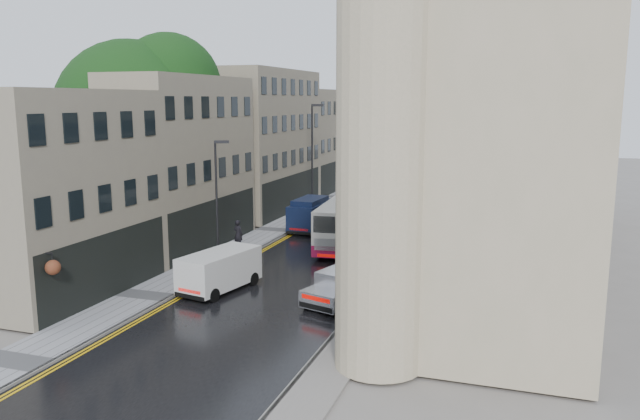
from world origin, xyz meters
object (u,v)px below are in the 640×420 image
Objects in this scene: tree_far at (229,141)px; lamp_post_near at (217,206)px; silver_hatchback at (308,291)px; pedestrian at (238,234)px; cream_bus at (322,229)px; lamp_post_far at (312,159)px; white_lorry at (397,197)px; navy_van at (291,217)px; white_van at (184,276)px; tree_near at (133,142)px.

lamp_post_near is at bearing -65.62° from tree_far.
tree_far is 18.34m from lamp_post_near.
silver_hatchback is 12.30m from pedestrian.
cream_bus reaches higher than silver_hatchback.
lamp_post_near reaches higher than cream_bus.
lamp_post_near reaches higher than pedestrian.
cream_bus is 1.23× the size of lamp_post_far.
tree_far is 15.07m from white_lorry.
tree_far reaches higher than navy_van.
cream_bus is 2.24× the size of navy_van.
navy_van is at bearing -105.80° from lamp_post_far.
white_lorry is 8.87m from lamp_post_far.
lamp_post_far reaches higher than cream_bus.
white_van reaches higher than silver_hatchback.
pedestrian is at bearing 80.82° from lamp_post_near.
white_van is at bearing -69.08° from tree_far.
tree_far is at bearing -177.61° from white_lorry.
tree_near is at bearing -174.24° from cream_bus.
tree_near is 17.97m from silver_hatchback.
tree_near reaches higher than white_van.
pedestrian is at bearing -115.11° from lamp_post_far.
lamp_post_far is (-1.39, 8.69, 3.37)m from navy_van.
white_lorry reaches higher than white_van.
white_lorry reaches higher than navy_van.
tree_far reaches higher than white_lorry.
white_lorry is at bearing 84.78° from white_van.
navy_van reaches higher than white_van.
cream_bus is at bearing -47.55° from navy_van.
tree_near is at bearing 146.86° from white_van.
navy_van is at bearing -37.86° from tree_far.
silver_hatchback is at bearing 14.41° from white_van.
tree_far is 1.72× the size of lamp_post_near.
tree_near is 13.45m from cream_bus.
tree_near is 13.29m from white_van.
lamp_post_near is at bearing 115.25° from pedestrian.
lamp_post_far reaches higher than white_van.
tree_near is at bearing 168.46° from silver_hatchback.
tree_far is 23.47m from white_van.
white_lorry is 20.75m from silver_hatchback.
white_lorry reaches higher than silver_hatchback.
pedestrian is (-8.06, -11.45, -1.13)m from white_lorry.
lamp_post_far is (-5.29, 13.24, 3.12)m from cream_bus.
tree_far is 2.71× the size of white_van.
tree_far reaches higher than lamp_post_near.
tree_far is (0.30, 13.00, -0.72)m from tree_near.
tree_far reaches higher than cream_bus.
cream_bus is 2.43× the size of white_van.
white_van reaches higher than pedestrian.
lamp_post_far is at bearing 71.32° from lamp_post_near.
pedestrian reaches higher than silver_hatchback.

